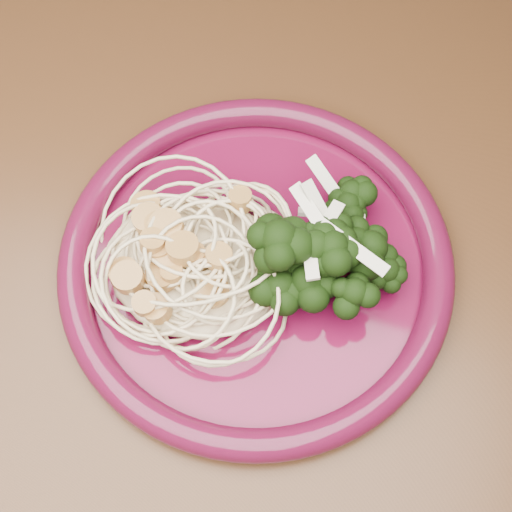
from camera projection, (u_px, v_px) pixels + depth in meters
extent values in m
plane|color=#54351D|center=(218.00, 451.00, 1.19)|extent=(3.50, 3.50, 0.00)
cube|color=#472814|center=(171.00, 269.00, 0.53)|extent=(1.20, 0.80, 0.04)
cylinder|color=#520925|center=(256.00, 266.00, 0.51)|extent=(0.35, 0.35, 0.01)
torus|color=#520D28|center=(256.00, 261.00, 0.50)|extent=(0.36, 0.36, 0.02)
ellipsoid|color=beige|center=(195.00, 260.00, 0.49)|extent=(0.16, 0.15, 0.03)
ellipsoid|color=black|center=(332.00, 244.00, 0.49)|extent=(0.13, 0.16, 0.05)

